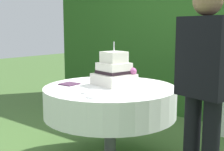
{
  "coord_description": "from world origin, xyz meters",
  "views": [
    {
      "loc": [
        1.75,
        -2.19,
        1.32
      ],
      "look_at": [
        -0.01,
        0.05,
        0.87
      ],
      "focal_mm": 47.9,
      "sensor_mm": 36.0,
      "label": 1
    }
  ],
  "objects_px": {
    "serving_plate_near": "(115,78)",
    "serving_plate_left": "(92,97)",
    "serving_plate_far": "(88,92)",
    "wedding_cake": "(114,72)",
    "napkin_stack": "(69,84)",
    "standing_person": "(204,85)",
    "cake_table": "(110,101)"
  },
  "relations": [
    {
      "from": "cake_table",
      "to": "serving_plate_left",
      "type": "bearing_deg",
      "value": -69.31
    },
    {
      "from": "wedding_cake",
      "to": "serving_plate_far",
      "type": "bearing_deg",
      "value": -82.65
    },
    {
      "from": "serving_plate_far",
      "to": "serving_plate_left",
      "type": "height_order",
      "value": "same"
    },
    {
      "from": "wedding_cake",
      "to": "standing_person",
      "type": "distance_m",
      "value": 1.07
    },
    {
      "from": "cake_table",
      "to": "wedding_cake",
      "type": "xyz_separation_m",
      "value": [
        -0.03,
        0.1,
        0.27
      ]
    },
    {
      "from": "wedding_cake",
      "to": "napkin_stack",
      "type": "bearing_deg",
      "value": -142.73
    },
    {
      "from": "serving_plate_near",
      "to": "wedding_cake",
      "type": "bearing_deg",
      "value": -53.49
    },
    {
      "from": "wedding_cake",
      "to": "serving_plate_near",
      "type": "bearing_deg",
      "value": 126.51
    },
    {
      "from": "serving_plate_near",
      "to": "serving_plate_left",
      "type": "height_order",
      "value": "same"
    },
    {
      "from": "wedding_cake",
      "to": "serving_plate_left",
      "type": "bearing_deg",
      "value": -70.41
    },
    {
      "from": "serving_plate_near",
      "to": "serving_plate_far",
      "type": "height_order",
      "value": "same"
    },
    {
      "from": "serving_plate_near",
      "to": "serving_plate_left",
      "type": "bearing_deg",
      "value": -63.71
    },
    {
      "from": "serving_plate_far",
      "to": "serving_plate_near",
      "type": "bearing_deg",
      "value": 110.6
    },
    {
      "from": "napkin_stack",
      "to": "standing_person",
      "type": "height_order",
      "value": "standing_person"
    },
    {
      "from": "wedding_cake",
      "to": "serving_plate_far",
      "type": "distance_m",
      "value": 0.47
    },
    {
      "from": "serving_plate_far",
      "to": "napkin_stack",
      "type": "relative_size",
      "value": 0.75
    },
    {
      "from": "standing_person",
      "to": "serving_plate_left",
      "type": "bearing_deg",
      "value": -164.3
    },
    {
      "from": "standing_person",
      "to": "serving_plate_far",
      "type": "bearing_deg",
      "value": -171.69
    },
    {
      "from": "standing_person",
      "to": "wedding_cake",
      "type": "bearing_deg",
      "value": 163.38
    },
    {
      "from": "serving_plate_far",
      "to": "serving_plate_left",
      "type": "xyz_separation_m",
      "value": [
        0.13,
        -0.09,
        0.0
      ]
    },
    {
      "from": "cake_table",
      "to": "serving_plate_left",
      "type": "distance_m",
      "value": 0.49
    },
    {
      "from": "serving_plate_left",
      "to": "serving_plate_far",
      "type": "bearing_deg",
      "value": 145.39
    },
    {
      "from": "serving_plate_far",
      "to": "napkin_stack",
      "type": "height_order",
      "value": "same"
    },
    {
      "from": "serving_plate_near",
      "to": "napkin_stack",
      "type": "height_order",
      "value": "same"
    },
    {
      "from": "wedding_cake",
      "to": "standing_person",
      "type": "relative_size",
      "value": 0.27
    },
    {
      "from": "cake_table",
      "to": "serving_plate_near",
      "type": "distance_m",
      "value": 0.49
    },
    {
      "from": "wedding_cake",
      "to": "standing_person",
      "type": "xyz_separation_m",
      "value": [
        1.02,
        -0.31,
        0.03
      ]
    },
    {
      "from": "napkin_stack",
      "to": "wedding_cake",
      "type": "bearing_deg",
      "value": 37.27
    },
    {
      "from": "serving_plate_left",
      "to": "standing_person",
      "type": "relative_size",
      "value": 0.07
    },
    {
      "from": "serving_plate_left",
      "to": "napkin_stack",
      "type": "height_order",
      "value": "same"
    },
    {
      "from": "cake_table",
      "to": "serving_plate_near",
      "type": "relative_size",
      "value": 10.77
    },
    {
      "from": "serving_plate_near",
      "to": "serving_plate_far",
      "type": "xyz_separation_m",
      "value": [
        0.28,
        -0.75,
        0.0
      ]
    }
  ]
}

